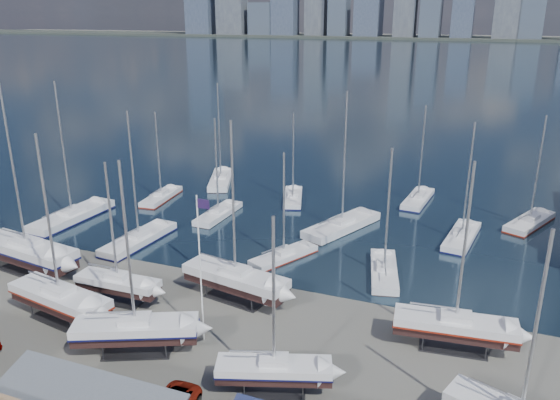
% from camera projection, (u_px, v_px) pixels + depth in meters
% --- Properties ---
extents(ground, '(1400.00, 1400.00, 0.00)m').
position_uv_depth(ground, '(199.00, 331.00, 46.61)').
color(ground, '#605E59').
rests_on(ground, ground).
extents(water, '(1400.00, 600.00, 0.40)m').
position_uv_depth(water, '(458.00, 59.00, 320.10)').
color(water, '#192B3B').
rests_on(water, ground).
extents(far_shore, '(1400.00, 80.00, 2.20)m').
position_uv_depth(far_shore, '(477.00, 39.00, 549.04)').
color(far_shore, '#2D332D').
rests_on(far_shore, ground).
extents(sailboat_cradle_0, '(12.58, 5.08, 19.48)m').
position_uv_depth(sailboat_cradle_0, '(27.00, 251.00, 56.74)').
color(sailboat_cradle_0, '#2D2D33').
rests_on(sailboat_cradle_0, ground).
extents(sailboat_cradle_1, '(10.77, 4.65, 16.79)m').
position_uv_depth(sailboat_cradle_1, '(60.00, 299.00, 47.62)').
color(sailboat_cradle_1, '#2D2D33').
rests_on(sailboat_cradle_1, ground).
extents(sailboat_cradle_2, '(8.24, 2.44, 13.59)m').
position_uv_depth(sailboat_cradle_2, '(118.00, 283.00, 50.73)').
color(sailboat_cradle_2, '#2D2D33').
rests_on(sailboat_cradle_2, ground).
extents(sailboat_cradle_3, '(10.09, 6.53, 15.89)m').
position_uv_depth(sailboat_cradle_3, '(136.00, 329.00, 43.08)').
color(sailboat_cradle_3, '#2D2D33').
rests_on(sailboat_cradle_3, ground).
extents(sailboat_cradle_4, '(10.91, 4.85, 17.13)m').
position_uv_depth(sailboat_cradle_4, '(235.00, 279.00, 51.12)').
color(sailboat_cradle_4, '#2D2D33').
rests_on(sailboat_cradle_4, ground).
extents(sailboat_cradle_5, '(8.55, 4.85, 13.52)m').
position_uv_depth(sailboat_cradle_5, '(274.00, 370.00, 38.42)').
color(sailboat_cradle_5, '#2D2D33').
rests_on(sailboat_cradle_5, ground).
extents(sailboat_cradle_6, '(9.91, 3.71, 15.66)m').
position_uv_depth(sailboat_cradle_6, '(455.00, 326.00, 43.56)').
color(sailboat_cradle_6, '#2D2D33').
rests_on(sailboat_cradle_6, ground).
extents(sailboat_moored_0, '(4.21, 12.78, 18.85)m').
position_uv_depth(sailboat_moored_0, '(72.00, 218.00, 71.29)').
color(sailboat_moored_0, black).
rests_on(sailboat_moored_0, water).
extents(sailboat_moored_1, '(3.30, 9.14, 13.39)m').
position_uv_depth(sailboat_moored_1, '(161.00, 197.00, 79.31)').
color(sailboat_moored_1, black).
rests_on(sailboat_moored_1, water).
extents(sailboat_moored_2, '(6.79, 11.30, 16.51)m').
position_uv_depth(sailboat_moored_2, '(221.00, 181.00, 87.03)').
color(sailboat_moored_2, black).
rests_on(sailboat_moored_2, water).
extents(sailboat_moored_3, '(3.92, 11.19, 16.42)m').
position_uv_depth(sailboat_moored_3, '(139.00, 241.00, 64.24)').
color(sailboat_moored_3, black).
rests_on(sailboat_moored_3, water).
extents(sailboat_moored_4, '(2.88, 9.24, 13.83)m').
position_uv_depth(sailboat_moored_4, '(218.00, 215.00, 72.57)').
color(sailboat_moored_4, black).
rests_on(sailboat_moored_4, water).
extents(sailboat_moored_5, '(5.11, 9.26, 13.34)m').
position_uv_depth(sailboat_moored_5, '(293.00, 198.00, 78.89)').
color(sailboat_moored_5, black).
rests_on(sailboat_moored_5, water).
extents(sailboat_moored_6, '(5.93, 8.63, 12.66)m').
position_uv_depth(sailboat_moored_6, '(284.00, 257.00, 60.06)').
color(sailboat_moored_6, black).
rests_on(sailboat_moored_6, water).
extents(sailboat_moored_7, '(7.74, 12.31, 18.04)m').
position_uv_depth(sailboat_moored_7, '(342.00, 227.00, 68.30)').
color(sailboat_moored_7, black).
rests_on(sailboat_moored_7, water).
extents(sailboat_moored_8, '(3.68, 9.94, 14.53)m').
position_uv_depth(sailboat_moored_8, '(418.00, 200.00, 78.14)').
color(sailboat_moored_8, black).
rests_on(sailboat_moored_8, water).
extents(sailboat_moored_9, '(4.62, 9.71, 14.13)m').
position_uv_depth(sailboat_moored_9, '(384.00, 272.00, 56.41)').
color(sailboat_moored_9, black).
rests_on(sailboat_moored_9, water).
extents(sailboat_moored_10, '(4.11, 10.27, 14.92)m').
position_uv_depth(sailboat_moored_10, '(462.00, 238.00, 65.02)').
color(sailboat_moored_10, black).
rests_on(sailboat_moored_10, water).
extents(sailboat_moored_11, '(6.65, 10.17, 14.82)m').
position_uv_depth(sailboat_moored_11, '(529.00, 223.00, 69.61)').
color(sailboat_moored_11, black).
rests_on(sailboat_moored_11, water).
extents(car_b, '(4.10, 1.44, 1.35)m').
position_uv_depth(car_b, '(90.00, 390.00, 38.29)').
color(car_b, gray).
rests_on(car_b, ground).
extents(flagpole, '(1.12, 0.12, 12.68)m').
position_uv_depth(flagpole, '(201.00, 259.00, 42.97)').
color(flagpole, white).
rests_on(flagpole, ground).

